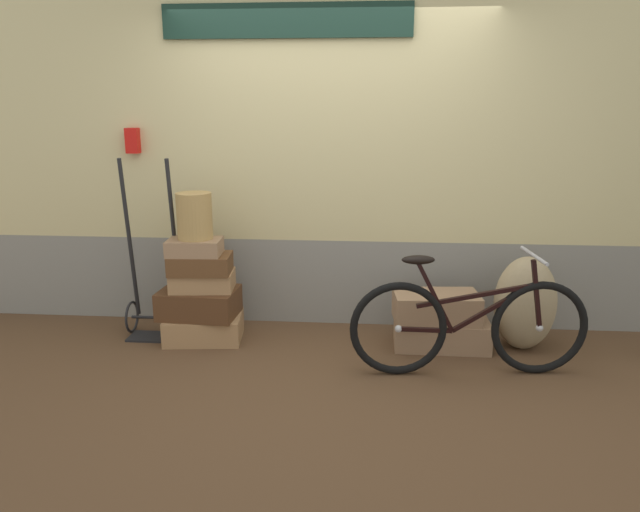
{
  "coord_description": "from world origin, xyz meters",
  "views": [
    {
      "loc": [
        0.31,
        -4.03,
        1.8
      ],
      "look_at": [
        -0.04,
        0.21,
        0.72
      ],
      "focal_mm": 33.64,
      "sensor_mm": 36.0,
      "label": 1
    }
  ],
  "objects_px": {
    "suitcase_1": "(199,303)",
    "suitcase_2": "(203,281)",
    "wicker_basket": "(194,216)",
    "luggage_trolley": "(155,293)",
    "suitcase_5": "(441,333)",
    "suitcase_0": "(204,327)",
    "suitcase_6": "(436,307)",
    "suitcase_3": "(200,264)",
    "bicycle": "(468,325)",
    "burlap_sack": "(525,303)",
    "suitcase_4": "(195,247)"
  },
  "relations": [
    {
      "from": "suitcase_4",
      "to": "suitcase_5",
      "type": "height_order",
      "value": "suitcase_4"
    },
    {
      "from": "suitcase_5",
      "to": "bicycle",
      "type": "relative_size",
      "value": 0.44
    },
    {
      "from": "suitcase_5",
      "to": "wicker_basket",
      "type": "xyz_separation_m",
      "value": [
        -1.87,
        -0.01,
        0.88
      ]
    },
    {
      "from": "suitcase_3",
      "to": "suitcase_2",
      "type": "bearing_deg",
      "value": 75.46
    },
    {
      "from": "wicker_basket",
      "to": "luggage_trolley",
      "type": "xyz_separation_m",
      "value": [
        -0.38,
        0.08,
        -0.64
      ]
    },
    {
      "from": "suitcase_3",
      "to": "suitcase_6",
      "type": "height_order",
      "value": "suitcase_3"
    },
    {
      "from": "suitcase_0",
      "to": "suitcase_3",
      "type": "bearing_deg",
      "value": -93.47
    },
    {
      "from": "suitcase_5",
      "to": "wicker_basket",
      "type": "bearing_deg",
      "value": -179.27
    },
    {
      "from": "wicker_basket",
      "to": "burlap_sack",
      "type": "relative_size",
      "value": 0.49
    },
    {
      "from": "suitcase_0",
      "to": "burlap_sack",
      "type": "height_order",
      "value": "burlap_sack"
    },
    {
      "from": "suitcase_5",
      "to": "suitcase_2",
      "type": "bearing_deg",
      "value": -179.49
    },
    {
      "from": "suitcase_6",
      "to": "luggage_trolley",
      "type": "relative_size",
      "value": 0.44
    },
    {
      "from": "suitcase_0",
      "to": "suitcase_4",
      "type": "bearing_deg",
      "value": -151.82
    },
    {
      "from": "suitcase_6",
      "to": "burlap_sack",
      "type": "distance_m",
      "value": 0.66
    },
    {
      "from": "suitcase_1",
      "to": "bicycle",
      "type": "height_order",
      "value": "bicycle"
    },
    {
      "from": "suitcase_2",
      "to": "suitcase_6",
      "type": "bearing_deg",
      "value": -5.89
    },
    {
      "from": "suitcase_0",
      "to": "suitcase_6",
      "type": "height_order",
      "value": "suitcase_6"
    },
    {
      "from": "wicker_basket",
      "to": "bicycle",
      "type": "height_order",
      "value": "wicker_basket"
    },
    {
      "from": "suitcase_3",
      "to": "bicycle",
      "type": "xyz_separation_m",
      "value": [
        1.96,
        -0.45,
        -0.27
      ]
    },
    {
      "from": "suitcase_3",
      "to": "burlap_sack",
      "type": "height_order",
      "value": "burlap_sack"
    },
    {
      "from": "burlap_sack",
      "to": "bicycle",
      "type": "distance_m",
      "value": 0.7
    },
    {
      "from": "suitcase_2",
      "to": "wicker_basket",
      "type": "height_order",
      "value": "wicker_basket"
    },
    {
      "from": "suitcase_5",
      "to": "bicycle",
      "type": "bearing_deg",
      "value": -75.36
    },
    {
      "from": "suitcase_0",
      "to": "burlap_sack",
      "type": "bearing_deg",
      "value": -5.31
    },
    {
      "from": "luggage_trolley",
      "to": "suitcase_5",
      "type": "bearing_deg",
      "value": -1.95
    },
    {
      "from": "suitcase_0",
      "to": "suitcase_1",
      "type": "xyz_separation_m",
      "value": [
        -0.03,
        -0.0,
        0.2
      ]
    },
    {
      "from": "suitcase_2",
      "to": "suitcase_1",
      "type": "bearing_deg",
      "value": -168.19
    },
    {
      "from": "suitcase_1",
      "to": "suitcase_3",
      "type": "bearing_deg",
      "value": -19.6
    },
    {
      "from": "suitcase_2",
      "to": "suitcase_6",
      "type": "distance_m",
      "value": 1.8
    },
    {
      "from": "luggage_trolley",
      "to": "burlap_sack",
      "type": "xyz_separation_m",
      "value": [
        2.87,
        -0.06,
        0.01
      ]
    },
    {
      "from": "suitcase_0",
      "to": "suitcase_4",
      "type": "distance_m",
      "value": 0.66
    },
    {
      "from": "suitcase_2",
      "to": "suitcase_3",
      "type": "bearing_deg",
      "value": -105.19
    },
    {
      "from": "burlap_sack",
      "to": "suitcase_3",
      "type": "bearing_deg",
      "value": -179.03
    },
    {
      "from": "suitcase_1",
      "to": "suitcase_6",
      "type": "relative_size",
      "value": 0.93
    },
    {
      "from": "suitcase_1",
      "to": "suitcase_3",
      "type": "height_order",
      "value": "suitcase_3"
    },
    {
      "from": "suitcase_4",
      "to": "suitcase_6",
      "type": "xyz_separation_m",
      "value": [
        1.83,
        0.01,
        -0.43
      ]
    },
    {
      "from": "suitcase_1",
      "to": "suitcase_2",
      "type": "xyz_separation_m",
      "value": [
        0.03,
        0.01,
        0.18
      ]
    },
    {
      "from": "suitcase_6",
      "to": "burlap_sack",
      "type": "relative_size",
      "value": 0.88
    },
    {
      "from": "suitcase_1",
      "to": "suitcase_2",
      "type": "height_order",
      "value": "suitcase_2"
    },
    {
      "from": "wicker_basket",
      "to": "burlap_sack",
      "type": "distance_m",
      "value": 2.56
    },
    {
      "from": "luggage_trolley",
      "to": "bicycle",
      "type": "relative_size",
      "value": 0.87
    },
    {
      "from": "suitcase_3",
      "to": "wicker_basket",
      "type": "distance_m",
      "value": 0.37
    },
    {
      "from": "suitcase_0",
      "to": "suitcase_2",
      "type": "distance_m",
      "value": 0.38
    },
    {
      "from": "burlap_sack",
      "to": "suitcase_0",
      "type": "bearing_deg",
      "value": -179.43
    },
    {
      "from": "suitcase_4",
      "to": "suitcase_2",
      "type": "bearing_deg",
      "value": 33.46
    },
    {
      "from": "suitcase_1",
      "to": "suitcase_5",
      "type": "distance_m",
      "value": 1.88
    },
    {
      "from": "suitcase_4",
      "to": "burlap_sack",
      "type": "bearing_deg",
      "value": -2.08
    },
    {
      "from": "suitcase_2",
      "to": "luggage_trolley",
      "type": "xyz_separation_m",
      "value": [
        -0.42,
        0.08,
        -0.13
      ]
    },
    {
      "from": "suitcase_0",
      "to": "luggage_trolley",
      "type": "height_order",
      "value": "luggage_trolley"
    },
    {
      "from": "wicker_basket",
      "to": "suitcase_0",
      "type": "bearing_deg",
      "value": 1.62
    }
  ]
}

